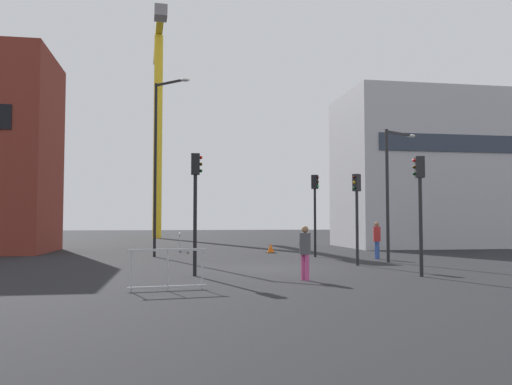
% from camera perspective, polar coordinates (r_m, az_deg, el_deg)
% --- Properties ---
extents(ground, '(160.00, 160.00, 0.00)m').
position_cam_1_polar(ground, '(19.93, 1.50, -8.31)').
color(ground, black).
extents(office_block, '(11.43, 7.26, 10.50)m').
position_cam_1_polar(office_block, '(37.98, 17.99, 2.25)').
color(office_block, '#B7B7BC').
rests_on(office_block, ground).
extents(construction_crane, '(1.86, 16.59, 22.14)m').
position_cam_1_polar(construction_crane, '(56.05, -10.72, 10.22)').
color(construction_crane, yellow).
rests_on(construction_crane, ground).
extents(streetlamp_tall, '(1.71, 1.54, 8.75)m').
position_cam_1_polar(streetlamp_tall, '(26.42, -10.62, 4.16)').
color(streetlamp_tall, black).
rests_on(streetlamp_tall, ground).
extents(streetlamp_short, '(1.80, 0.98, 5.80)m').
position_cam_1_polar(streetlamp_short, '(23.52, 14.68, 1.23)').
color(streetlamp_short, '#232326').
rests_on(streetlamp_short, ground).
extents(traffic_light_median, '(0.37, 0.37, 4.09)m').
position_cam_1_polar(traffic_light_median, '(26.01, 6.51, -1.03)').
color(traffic_light_median, black).
rests_on(traffic_light_median, ground).
extents(traffic_light_corner, '(0.38, 0.36, 3.69)m').
position_cam_1_polar(traffic_light_corner, '(21.37, 11.02, -1.19)').
color(traffic_light_corner, '#232326').
rests_on(traffic_light_corner, ground).
extents(traffic_light_near, '(0.39, 0.30, 3.90)m').
position_cam_1_polar(traffic_light_near, '(17.66, 17.59, -0.30)').
color(traffic_light_near, '#232326').
rests_on(traffic_light_near, ground).
extents(traffic_light_island, '(0.37, 0.25, 4.02)m').
position_cam_1_polar(traffic_light_island, '(17.12, -6.68, -0.11)').
color(traffic_light_island, black).
rests_on(traffic_light_island, ground).
extents(pedestrian_walking, '(0.34, 0.34, 1.75)m').
position_cam_1_polar(pedestrian_walking, '(25.10, 13.17, -4.83)').
color(pedestrian_walking, '#33519E').
rests_on(pedestrian_walking, ground).
extents(pedestrian_waiting, '(0.34, 0.34, 1.64)m').
position_cam_1_polar(pedestrian_waiting, '(15.87, 5.42, -6.18)').
color(pedestrian_waiting, '#D14C8C').
rests_on(pedestrian_waiting, ground).
extents(safety_barrier_mid_span, '(0.09, 2.18, 1.08)m').
position_cam_1_polar(safety_barrier_mid_span, '(30.85, -8.41, -5.38)').
color(safety_barrier_mid_span, '#B2B5BA').
rests_on(safety_barrier_mid_span, ground).
extents(safety_barrier_left_run, '(2.01, 0.34, 1.08)m').
position_cam_1_polar(safety_barrier_left_run, '(13.67, -9.72, -8.29)').
color(safety_barrier_left_run, '#B2B5BA').
rests_on(safety_barrier_left_run, ground).
extents(traffic_cone_on_verge, '(0.53, 0.53, 0.54)m').
position_cam_1_polar(traffic_cone_on_verge, '(29.12, 1.63, -6.17)').
color(traffic_cone_on_verge, black).
rests_on(traffic_cone_on_verge, ground).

